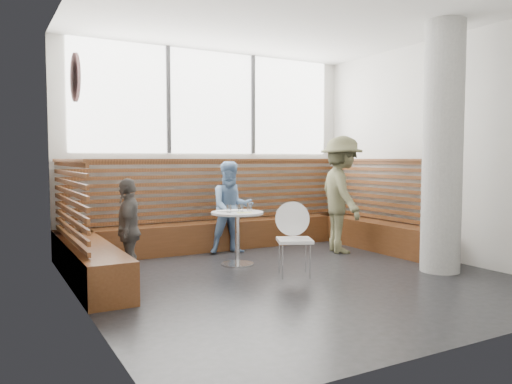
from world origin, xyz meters
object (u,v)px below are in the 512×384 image
cafe_table (237,227)px  child_back (232,208)px  concrete_column (443,148)px  adult_man (341,194)px  child_left (129,230)px  cafe_chair (291,233)px

cafe_table → child_back: 0.88m
concrete_column → adult_man: (-0.29, 1.68, -0.69)m
child_back → adult_man: bearing=-15.4°
concrete_column → child_left: 4.07m
cafe_table → child_back: (0.31, 0.80, 0.18)m
concrete_column → child_left: bearing=158.7°
adult_man → child_left: 3.41m
cafe_chair → child_back: 1.66m
adult_man → child_back: (-1.54, 0.74, -0.20)m
cafe_chair → cafe_table: bearing=135.5°
cafe_chair → child_left: (-1.87, 0.67, 0.08)m
cafe_table → cafe_chair: cafe_chair is taller
cafe_chair → child_left: bearing=-175.6°
concrete_column → cafe_chair: (-1.80, 0.76, -1.06)m
adult_man → child_back: bearing=83.3°
adult_man → child_back: adult_man is taller
concrete_column → cafe_table: bearing=142.9°
cafe_chair → child_left: size_ratio=0.74×
cafe_chair → child_left: 1.99m
child_back → child_left: 2.09m
cafe_table → child_left: 1.55m
child_left → concrete_column: bearing=88.9°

